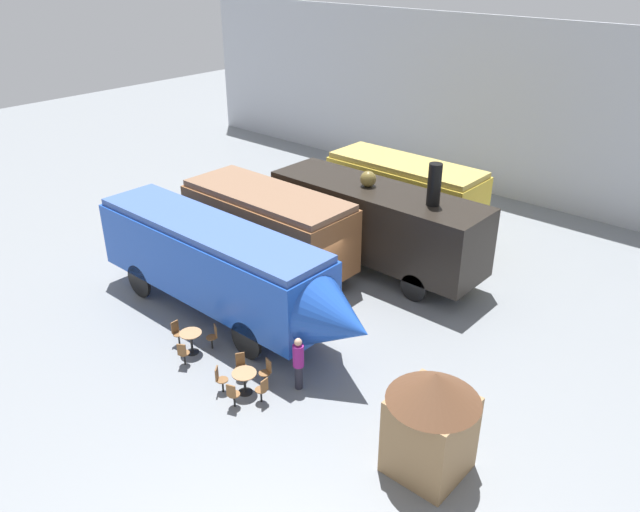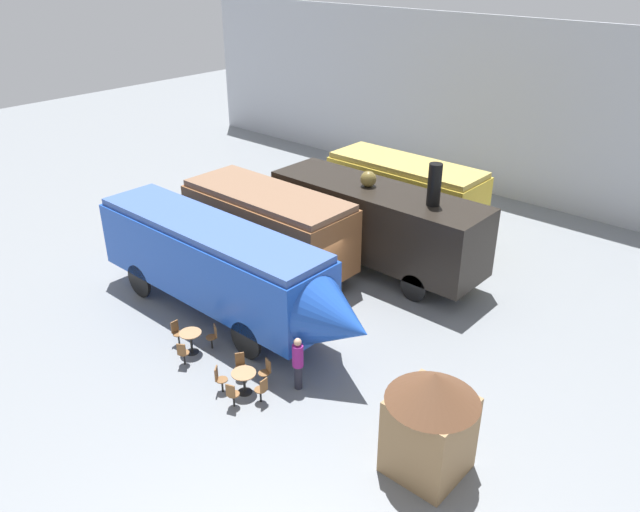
% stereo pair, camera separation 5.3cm
% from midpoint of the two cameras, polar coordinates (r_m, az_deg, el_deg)
% --- Properties ---
extents(ground_plane, '(80.00, 80.00, 0.00)m').
position_cam_midpoint_polar(ground_plane, '(23.21, -0.85, -4.70)').
color(ground_plane, gray).
extents(backdrop_wall, '(44.00, 0.15, 9.00)m').
position_cam_midpoint_polar(backdrop_wall, '(33.60, 17.25, 12.45)').
color(backdrop_wall, '#B2B7C1').
rests_on(backdrop_wall, ground_plane).
extents(passenger_coach_vintage, '(7.28, 2.63, 3.29)m').
position_cam_midpoint_polar(passenger_coach_vintage, '(29.09, 7.70, 5.98)').
color(passenger_coach_vintage, gold).
rests_on(passenger_coach_vintage, ground_plane).
extents(steam_locomotive, '(9.24, 2.64, 5.04)m').
position_cam_midpoint_polar(steam_locomotive, '(25.25, 5.09, 3.23)').
color(steam_locomotive, black).
rests_on(steam_locomotive, ground_plane).
extents(passenger_coach_wooden, '(7.15, 2.85, 3.52)m').
position_cam_midpoint_polar(passenger_coach_wooden, '(24.78, -4.82, 2.78)').
color(passenger_coach_wooden, brown).
rests_on(passenger_coach_wooden, ground_plane).
extents(streamlined_locomotive, '(11.93, 2.45, 3.48)m').
position_cam_midpoint_polar(streamlined_locomotive, '(21.68, -8.63, -0.98)').
color(streamlined_locomotive, blue).
rests_on(streamlined_locomotive, ground_plane).
extents(cafe_table_near, '(0.73, 0.73, 0.77)m').
position_cam_midpoint_polar(cafe_table_near, '(20.93, -11.78, -7.35)').
color(cafe_table_near, black).
rests_on(cafe_table_near, ground_plane).
extents(cafe_table_mid, '(0.74, 0.74, 0.72)m').
position_cam_midpoint_polar(cafe_table_mid, '(18.99, -7.00, -11.01)').
color(cafe_table_mid, black).
rests_on(cafe_table_mid, ground_plane).
extents(cafe_chair_0, '(0.39, 0.40, 0.87)m').
position_cam_midpoint_polar(cafe_chair_0, '(21.04, -9.78, -7.14)').
color(cafe_chair_0, black).
rests_on(cafe_chair_0, ground_plane).
extents(cafe_chair_1, '(0.36, 0.36, 0.87)m').
position_cam_midpoint_polar(cafe_chair_1, '(21.46, -13.03, -6.74)').
color(cafe_chair_1, black).
rests_on(cafe_chair_1, ground_plane).
extents(cafe_chair_2, '(0.39, 0.40, 0.87)m').
position_cam_midpoint_polar(cafe_chair_2, '(20.40, -12.49, -8.61)').
color(cafe_chair_2, black).
rests_on(cafe_chair_2, ground_plane).
extents(cafe_chair_3, '(0.38, 0.39, 0.87)m').
position_cam_midpoint_polar(cafe_chair_3, '(18.50, -8.08, -12.36)').
color(cafe_chair_3, black).
rests_on(cafe_chair_3, ground_plane).
extents(cafe_chair_4, '(0.36, 0.36, 0.87)m').
position_cam_midpoint_polar(cafe_chair_4, '(18.58, -5.35, -11.99)').
color(cafe_chair_4, black).
rests_on(cafe_chair_4, ground_plane).
extents(cafe_chair_5, '(0.37, 0.39, 0.87)m').
position_cam_midpoint_polar(cafe_chair_5, '(19.26, -4.99, -10.37)').
color(cafe_chair_5, black).
rests_on(cafe_chair_5, ground_plane).
extents(cafe_chair_6, '(0.40, 0.40, 0.87)m').
position_cam_midpoint_polar(cafe_chair_6, '(19.59, -7.33, -9.78)').
color(cafe_chair_6, black).
rests_on(cafe_chair_6, ground_plane).
extents(cafe_chair_7, '(0.41, 0.40, 0.87)m').
position_cam_midpoint_polar(cafe_chair_7, '(19.14, -9.23, -10.94)').
color(cafe_chair_7, black).
rests_on(cafe_chair_7, ground_plane).
extents(visitor_person, '(0.34, 0.34, 1.79)m').
position_cam_midpoint_polar(visitor_person, '(18.77, -2.07, -9.61)').
color(visitor_person, '#262633').
rests_on(visitor_person, ground_plane).
extents(ticket_kiosk, '(2.34, 2.34, 3.00)m').
position_cam_midpoint_polar(ticket_kiosk, '(16.02, 10.07, -14.32)').
color(ticket_kiosk, '#99754C').
rests_on(ticket_kiosk, ground_plane).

